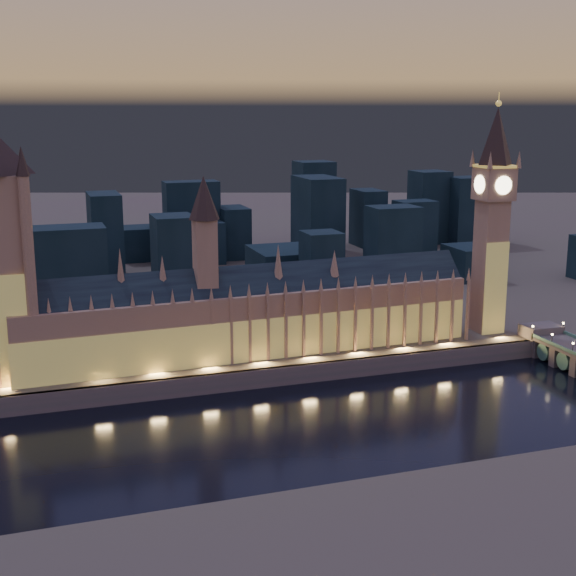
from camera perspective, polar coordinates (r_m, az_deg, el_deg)
name	(u,v)px	position (r m, az deg, el deg)	size (l,w,h in m)	color
ground_plane	(322,420)	(301.24, 2.46, -9.36)	(2000.00, 2000.00, 0.00)	black
north_bank	(131,222)	(794.24, -11.12, 4.64)	(2000.00, 960.00, 8.00)	#524040
embankment_wall	(287,375)	(335.96, -0.05, -6.23)	(2000.00, 2.50, 8.00)	#464D49
palace_of_westminster	(250,313)	(345.65, -2.72, -1.82)	(202.00, 28.64, 78.00)	#916F57
elizabeth_tower	(493,201)	(386.25, 14.39, 5.99)	(18.00, 18.00, 111.74)	#916F57
city_backdrop	(234,236)	(528.89, -3.89, 3.73)	(454.64, 215.63, 77.24)	black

